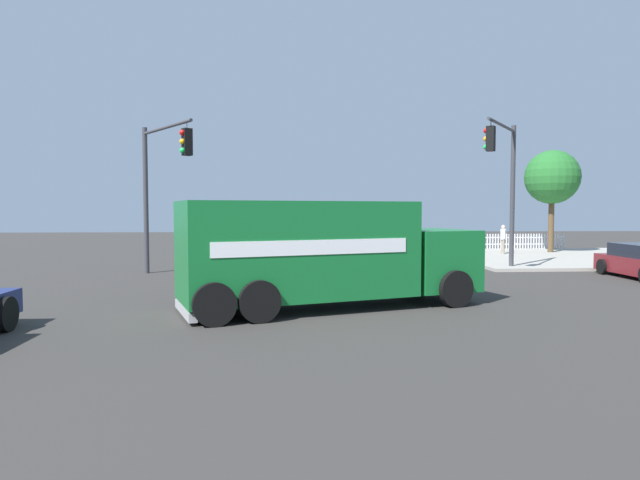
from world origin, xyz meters
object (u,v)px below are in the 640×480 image
at_px(delivery_truck, 323,253).
at_px(shade_tree_near, 552,178).
at_px(pedestrian_near_corner, 503,237).
at_px(traffic_light_secondary, 158,176).
at_px(traffic_light_primary, 506,173).

distance_m(delivery_truck, shade_tree_near, 22.38).
bearing_deg(pedestrian_near_corner, shade_tree_near, -163.27).
height_order(traffic_light_secondary, shade_tree_near, shade_tree_near).
bearing_deg(shade_tree_near, delivery_truck, 49.00).
bearing_deg(delivery_truck, traffic_light_secondary, -51.12).
bearing_deg(shade_tree_near, pedestrian_near_corner, 16.73).
relative_size(delivery_truck, shade_tree_near, 1.41).
bearing_deg(pedestrian_near_corner, traffic_light_secondary, 25.92).
bearing_deg(traffic_light_secondary, pedestrian_near_corner, -154.08).
bearing_deg(shade_tree_near, traffic_light_secondary, 24.53).
xyz_separation_m(delivery_truck, traffic_light_primary, (-8.24, -8.10, 2.70)).
bearing_deg(traffic_light_primary, traffic_light_secondary, 2.91).
relative_size(delivery_truck, pedestrian_near_corner, 5.15).
height_order(traffic_light_primary, traffic_light_secondary, traffic_light_primary).
relative_size(traffic_light_secondary, pedestrian_near_corner, 3.67).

